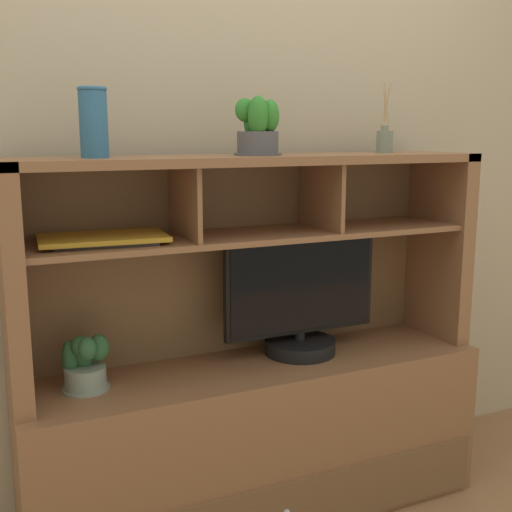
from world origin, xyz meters
TOP-DOWN VIEW (x-y plane):
  - floor_plane at (0.00, 0.00)m, footprint 6.00×6.00m
  - back_wall at (0.00, 0.26)m, footprint 6.00×0.02m
  - media_console at (0.00, 0.01)m, footprint 1.67×0.50m
  - tv_monitor at (0.19, 0.02)m, footprint 0.61×0.27m
  - potted_orchid at (-0.61, 0.00)m, footprint 0.16×0.15m
  - magazine_stack_left at (-0.53, 0.00)m, footprint 0.41×0.26m
  - diffuser_bottle at (0.54, 0.02)m, footprint 0.06×0.06m
  - potted_succulent at (-0.00, -0.02)m, footprint 0.16×0.16m
  - ceramic_vase at (-0.54, -0.01)m, footprint 0.09×0.09m

SIDE VIEW (x-z plane):
  - floor_plane at x=0.00m, z-range -0.02..0.00m
  - media_console at x=0.00m, z-range -0.25..1.07m
  - potted_orchid at x=-0.61m, z-range 0.57..0.76m
  - tv_monitor at x=0.19m, z-range 0.55..0.98m
  - magazine_stack_left at x=-0.53m, z-range 1.06..1.08m
  - diffuser_bottle at x=0.54m, z-range 1.24..1.50m
  - back_wall at x=0.00m, z-range 0.00..2.80m
  - potted_succulent at x=0.00m, z-range 1.31..1.51m
  - ceramic_vase at x=-0.54m, z-range 1.32..1.54m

